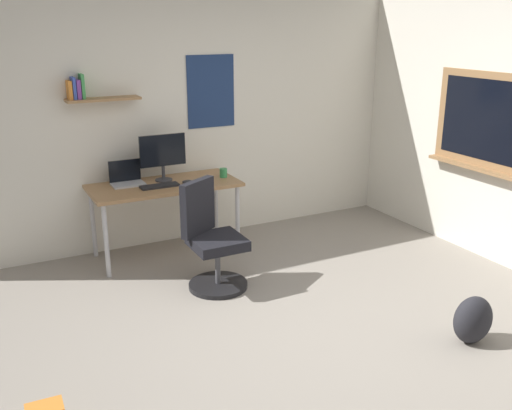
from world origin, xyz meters
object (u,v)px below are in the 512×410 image
(computer_mouse, at_px, (187,182))
(coffee_mug, at_px, (223,173))
(desk, at_px, (164,191))
(office_chair, at_px, (211,243))
(laptop, at_px, (127,179))
(backpack, at_px, (473,320))
(monitor_primary, at_px, (163,154))
(keyboard, at_px, (160,186))

(computer_mouse, bearing_deg, coffee_mug, 6.97)
(desk, distance_m, office_chair, 0.92)
(desk, relative_size, computer_mouse, 13.79)
(laptop, xyz_separation_m, backpack, (1.76, -2.77, -0.61))
(coffee_mug, bearing_deg, monitor_primary, 166.31)
(coffee_mug, bearing_deg, keyboard, -175.85)
(desk, relative_size, office_chair, 1.51)
(laptop, distance_m, monitor_primary, 0.42)
(desk, height_order, keyboard, keyboard)
(office_chair, bearing_deg, backpack, -52.70)
(keyboard, bearing_deg, coffee_mug, 4.15)
(monitor_primary, relative_size, coffee_mug, 5.04)
(desk, xyz_separation_m, laptop, (-0.32, 0.16, 0.13))
(backpack, bearing_deg, coffee_mug, 107.65)
(keyboard, bearing_deg, monitor_primary, 60.69)
(keyboard, relative_size, backpack, 1.03)
(coffee_mug, bearing_deg, computer_mouse, -173.03)
(desk, xyz_separation_m, coffee_mug, (0.62, -0.03, 0.12))
(laptop, bearing_deg, desk, -25.85)
(computer_mouse, height_order, backpack, computer_mouse)
(office_chair, distance_m, coffee_mug, 1.05)
(monitor_primary, bearing_deg, laptop, 172.34)
(laptop, relative_size, backpack, 0.86)
(desk, bearing_deg, computer_mouse, -21.83)
(laptop, relative_size, keyboard, 0.84)
(keyboard, xyz_separation_m, backpack, (1.51, -2.53, -0.56))
(computer_mouse, bearing_deg, office_chair, -96.49)
(office_chair, relative_size, laptop, 3.06)
(laptop, height_order, keyboard, laptop)
(office_chair, height_order, keyboard, office_chair)
(computer_mouse, bearing_deg, desk, 158.17)
(laptop, height_order, computer_mouse, laptop)
(computer_mouse, relative_size, backpack, 0.29)
(desk, height_order, monitor_primary, monitor_primary)
(office_chair, distance_m, backpack, 2.19)
(laptop, xyz_separation_m, monitor_primary, (0.36, -0.05, 0.22))
(desk, bearing_deg, keyboard, -130.69)
(coffee_mug, bearing_deg, office_chair, -120.58)
(keyboard, distance_m, backpack, 3.00)
(desk, xyz_separation_m, keyboard, (-0.07, -0.08, 0.08))
(desk, height_order, computer_mouse, computer_mouse)
(keyboard, height_order, computer_mouse, computer_mouse)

